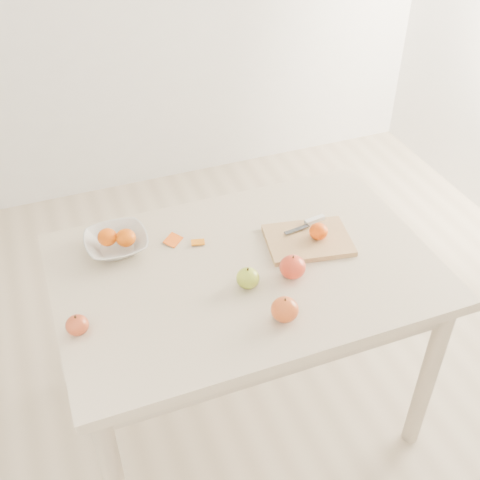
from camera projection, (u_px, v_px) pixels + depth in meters
name	position (u px, v px, depth m)	size (l,w,h in m)	color
ground	(245.00, 409.00, 2.38)	(3.50, 3.50, 0.00)	#C6B293
table	(245.00, 289.00, 1.97)	(1.20, 0.80, 0.75)	beige
cutting_board	(308.00, 240.00, 2.00)	(0.28, 0.20, 0.02)	tan
board_tangerine	(319.00, 231.00, 1.97)	(0.06, 0.06, 0.05)	#DB3C07
fruit_bowl	(117.00, 243.00, 1.96)	(0.20, 0.20, 0.05)	silver
bowl_tangerine_near	(107.00, 237.00, 1.94)	(0.06, 0.06, 0.06)	#C94007
bowl_tangerine_far	(126.00, 238.00, 1.94)	(0.07, 0.07, 0.06)	#D24A07
orange_peel_a	(173.00, 241.00, 2.00)	(0.06, 0.04, 0.00)	#E1550F
orange_peel_b	(198.00, 243.00, 2.00)	(0.04, 0.04, 0.00)	orange
paring_knife	(312.00, 221.00, 2.05)	(0.17, 0.06, 0.01)	silver
apple_green	(248.00, 278.00, 1.82)	(0.07, 0.07, 0.06)	#7EA01A
apple_red_d	(77.00, 325.00, 1.67)	(0.06, 0.06, 0.06)	maroon
apple_red_c	(285.00, 310.00, 1.71)	(0.08, 0.08, 0.07)	maroon
apple_red_e	(293.00, 267.00, 1.85)	(0.08, 0.08, 0.07)	#A31311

